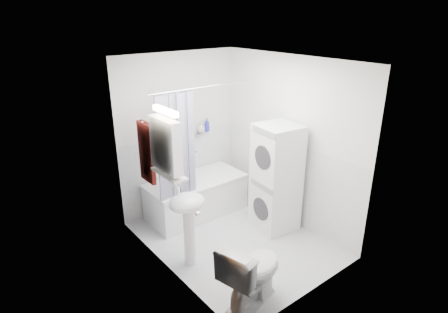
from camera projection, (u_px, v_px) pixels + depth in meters
floor at (234, 240)px, 5.11m from camera, size 2.60×2.60×0.00m
room_walls at (235, 137)px, 4.57m from camera, size 2.60×2.60×2.60m
wainscot at (221, 193)px, 5.11m from camera, size 1.98×2.58×2.58m
door at (198, 214)px, 3.80m from camera, size 0.05×2.00×2.00m
bathtub at (196, 195)px, 5.68m from camera, size 1.49×0.71×0.57m
tub_spout at (194, 151)px, 5.83m from camera, size 0.04×0.12×0.04m
curtain_rod at (205, 87)px, 4.85m from camera, size 1.67×0.02×0.02m
shower_curtain at (178, 149)px, 4.86m from camera, size 0.55×0.02×1.45m
sink at (188, 213)px, 4.39m from camera, size 0.44×0.37×1.04m
medicine_cabinet at (166, 144)px, 4.09m from camera, size 0.13×0.50×0.71m
shelf at (169, 174)px, 4.24m from camera, size 0.18×0.54×0.02m
shower_caddy at (196, 134)px, 5.75m from camera, size 0.22×0.06×0.02m
towel at (146, 151)px, 4.46m from camera, size 0.07×0.31×0.76m
washer_dryer at (276, 178)px, 5.17m from camera, size 0.61×0.60×1.53m
toilet at (252, 272)px, 3.90m from camera, size 0.85×0.60×0.76m
soap_pump at (177, 185)px, 4.54m from camera, size 0.08×0.17×0.08m
shelf_bottle at (176, 174)px, 4.11m from camera, size 0.07×0.18×0.07m
shelf_cup at (163, 165)px, 4.30m from camera, size 0.10×0.09×0.10m
shampoo_a at (201, 128)px, 5.78m from camera, size 0.13×0.17×0.13m
shampoo_b at (207, 129)px, 5.85m from camera, size 0.08×0.21×0.08m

